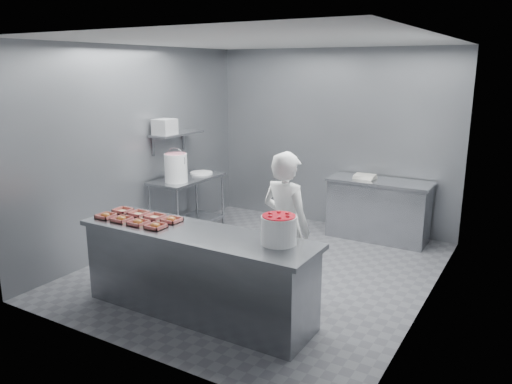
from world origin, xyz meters
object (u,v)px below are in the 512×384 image
(tray_0, at_px, (106,216))
(tray_1, at_px, (122,219))
(tray_2, at_px, (138,222))
(tray_7, at_px, (172,220))
(worker, at_px, (286,228))
(appliance, at_px, (165,127))
(service_counter, at_px, (197,273))
(tray_6, at_px, (155,217))
(prep_table, at_px, (188,197))
(tray_3, at_px, (156,226))
(tray_4, at_px, (123,210))
(strawberry_tub, at_px, (279,229))
(glaze_bucket, at_px, (176,167))
(tray_5, at_px, (139,213))
(back_counter, at_px, (378,209))

(tray_0, distance_m, tray_1, 0.24)
(tray_2, height_order, tray_7, same)
(worker, height_order, appliance, appliance)
(tray_0, distance_m, tray_7, 0.76)
(service_counter, relative_size, tray_6, 13.88)
(prep_table, relative_size, tray_3, 6.40)
(tray_4, bearing_deg, tray_3, -19.42)
(prep_table, bearing_deg, strawberry_tub, -35.97)
(tray_2, bearing_deg, worker, 33.80)
(appliance, bearing_deg, service_counter, -44.87)
(tray_1, height_order, tray_7, same)
(prep_table, height_order, tray_4, tray_4)
(appliance, bearing_deg, tray_3, -54.35)
(prep_table, relative_size, tray_2, 6.40)
(glaze_bucket, distance_m, appliance, 0.60)
(tray_0, bearing_deg, tray_5, 46.13)
(tray_1, distance_m, appliance, 2.18)
(appliance, bearing_deg, prep_table, 54.34)
(strawberry_tub, bearing_deg, tray_0, -173.43)
(tray_4, height_order, tray_6, same)
(tray_5, bearing_deg, prep_table, 112.45)
(service_counter, distance_m, tray_7, 0.64)
(back_counter, bearing_deg, tray_1, -118.06)
(tray_2, bearing_deg, tray_0, 180.00)
(prep_table, distance_m, strawberry_tub, 3.17)
(prep_table, distance_m, tray_6, 2.10)
(worker, bearing_deg, tray_3, 52.54)
(prep_table, bearing_deg, tray_4, -74.27)
(back_counter, height_order, tray_0, tray_0)
(service_counter, relative_size, prep_table, 2.17)
(tray_4, xyz_separation_m, worker, (1.78, 0.62, -0.09))
(glaze_bucket, bearing_deg, tray_3, -56.29)
(worker, bearing_deg, tray_6, 38.60)
(service_counter, xyz_separation_m, tray_2, (-0.66, -0.13, 0.47))
(back_counter, xyz_separation_m, glaze_bucket, (-2.50, -1.61, 0.66))
(tray_1, height_order, glaze_bucket, glaze_bucket)
(tray_5, height_order, strawberry_tub, strawberry_tub)
(tray_3, bearing_deg, tray_7, 90.00)
(back_counter, relative_size, tray_2, 8.01)
(tray_3, relative_size, tray_7, 1.00)
(tray_6, distance_m, tray_7, 0.24)
(tray_4, xyz_separation_m, tray_7, (0.72, -0.00, 0.00))
(tray_2, relative_size, tray_6, 1.00)
(tray_4, bearing_deg, tray_6, 0.00)
(tray_4, relative_size, tray_5, 1.00)
(back_counter, distance_m, worker, 2.55)
(back_counter, bearing_deg, tray_7, -112.90)
(tray_1, distance_m, strawberry_tub, 1.81)
(tray_1, relative_size, tray_5, 1.00)
(tray_0, relative_size, tray_5, 1.00)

